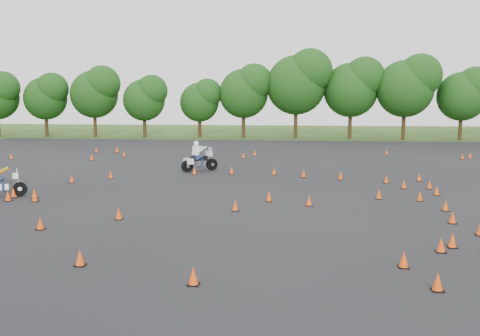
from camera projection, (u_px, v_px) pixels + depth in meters
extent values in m
plane|color=#2D5119|center=(230.00, 207.00, 23.37)|extent=(140.00, 140.00, 0.00)
plane|color=black|center=(244.00, 185.00, 29.29)|extent=(62.00, 62.00, 0.00)
cone|color=#F34A0A|center=(470.00, 155.00, 42.16)|extent=(0.26, 0.26, 0.45)
cone|color=#F34A0A|center=(379.00, 194.00, 25.18)|extent=(0.26, 0.26, 0.45)
cone|color=#F34A0A|center=(419.00, 177.00, 30.54)|extent=(0.26, 0.26, 0.45)
cone|color=#F34A0A|center=(304.00, 174.00, 32.03)|extent=(0.26, 0.26, 0.45)
cone|color=#F34A0A|center=(92.00, 157.00, 40.91)|extent=(0.26, 0.26, 0.45)
cone|color=#F34A0A|center=(235.00, 206.00, 22.54)|extent=(0.26, 0.26, 0.45)
cone|color=#F34A0A|center=(117.00, 149.00, 47.04)|extent=(0.26, 0.26, 0.45)
cone|color=#F34A0A|center=(35.00, 197.00, 24.57)|extent=(0.26, 0.26, 0.45)
cone|color=#F34A0A|center=(341.00, 176.00, 31.14)|extent=(0.26, 0.26, 0.45)
cone|color=#F34A0A|center=(386.00, 179.00, 29.90)|extent=(0.26, 0.26, 0.45)
cone|color=#F34A0A|center=(309.00, 201.00, 23.57)|extent=(0.26, 0.26, 0.45)
cone|color=#F34A0A|center=(269.00, 197.00, 24.58)|extent=(0.26, 0.26, 0.45)
cone|color=#F34A0A|center=(117.00, 150.00, 46.38)|extent=(0.26, 0.26, 0.45)
cone|color=#F34A0A|center=(6.00, 186.00, 27.46)|extent=(0.26, 0.26, 0.45)
cone|color=#F34A0A|center=(111.00, 175.00, 31.54)|extent=(0.26, 0.26, 0.45)
cone|color=#F34A0A|center=(441.00, 245.00, 16.48)|extent=(0.26, 0.26, 0.45)
cone|color=#F34A0A|center=(446.00, 206.00, 22.51)|extent=(0.26, 0.26, 0.45)
cone|color=#F34A0A|center=(255.00, 153.00, 43.93)|extent=(0.26, 0.26, 0.45)
cone|color=#F34A0A|center=(80.00, 258.00, 15.16)|extent=(0.26, 0.26, 0.45)
cone|color=#F34A0A|center=(119.00, 214.00, 20.94)|extent=(0.26, 0.26, 0.45)
cone|color=#F34A0A|center=(387.00, 152.00, 44.61)|extent=(0.26, 0.26, 0.45)
cone|color=#F34A0A|center=(72.00, 179.00, 30.01)|extent=(0.26, 0.26, 0.45)
cone|color=#F34A0A|center=(243.00, 155.00, 42.20)|extent=(0.26, 0.26, 0.45)
cone|color=#F34A0A|center=(194.00, 171.00, 33.17)|extent=(0.26, 0.26, 0.45)
cone|color=#F34A0A|center=(480.00, 229.00, 18.50)|extent=(0.26, 0.26, 0.45)
cone|color=#F34A0A|center=(40.00, 223.00, 19.34)|extent=(0.26, 0.26, 0.45)
cone|color=#F34A0A|center=(193.00, 276.00, 13.60)|extent=(0.26, 0.26, 0.45)
cone|color=#F34A0A|center=(404.00, 184.00, 28.06)|extent=(0.26, 0.26, 0.45)
cone|color=#F34A0A|center=(232.00, 170.00, 33.48)|extent=(0.26, 0.26, 0.45)
cone|color=#F34A0A|center=(124.00, 154.00, 43.21)|extent=(0.26, 0.26, 0.45)
cone|color=#F34A0A|center=(420.00, 196.00, 24.66)|extent=(0.26, 0.26, 0.45)
cone|color=#F34A0A|center=(274.00, 171.00, 33.10)|extent=(0.26, 0.26, 0.45)
cone|color=#F34A0A|center=(452.00, 241.00, 16.99)|extent=(0.26, 0.26, 0.45)
cone|color=#F34A0A|center=(437.00, 191.00, 26.10)|extent=(0.26, 0.26, 0.45)
cone|color=#F34A0A|center=(438.00, 282.00, 13.19)|extent=(0.26, 0.26, 0.45)
cone|color=#F34A0A|center=(96.00, 150.00, 46.73)|extent=(0.26, 0.26, 0.45)
cone|color=#F34A0A|center=(34.00, 194.00, 25.37)|extent=(0.26, 0.26, 0.45)
cone|color=#F34A0A|center=(462.00, 156.00, 41.35)|extent=(0.26, 0.26, 0.45)
cone|color=#F34A0A|center=(11.00, 156.00, 41.50)|extent=(0.26, 0.26, 0.45)
cone|color=#F34A0A|center=(453.00, 218.00, 20.26)|extent=(0.26, 0.26, 0.45)
cone|color=#F34A0A|center=(404.00, 260.00, 14.99)|extent=(0.26, 0.26, 0.45)
cone|color=#F34A0A|center=(8.00, 196.00, 24.67)|extent=(0.26, 0.26, 0.45)
cone|color=#F34A0A|center=(430.00, 185.00, 27.95)|extent=(0.26, 0.26, 0.45)
cone|color=#F34A0A|center=(13.00, 193.00, 25.54)|extent=(0.26, 0.26, 0.45)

